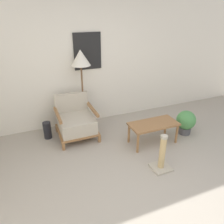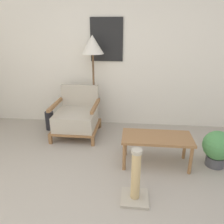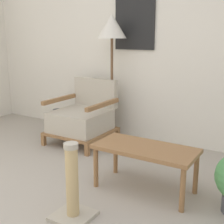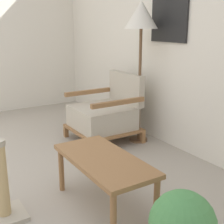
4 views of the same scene
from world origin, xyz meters
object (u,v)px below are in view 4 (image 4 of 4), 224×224
at_px(floor_lamp, 141,21).
at_px(coffee_table, 104,164).
at_px(vase, 94,114).
at_px(scratching_post, 2,190).
at_px(armchair, 105,114).

distance_m(floor_lamp, coffee_table, 1.84).
xyz_separation_m(coffee_table, vase, (-1.82, 0.92, -0.19)).
height_order(coffee_table, scratching_post, scratching_post).
xyz_separation_m(coffee_table, scratching_post, (-0.27, -0.70, -0.14)).
bearing_deg(armchair, vase, 164.69).
distance_m(floor_lamp, scratching_post, 2.28).
xyz_separation_m(vase, scratching_post, (1.55, -1.62, 0.06)).
distance_m(armchair, scratching_post, 1.78).
bearing_deg(scratching_post, vase, 133.70).
xyz_separation_m(floor_lamp, vase, (-0.80, -0.17, -1.25)).
relative_size(armchair, coffee_table, 0.89).
bearing_deg(armchair, floor_lamp, 52.35).
distance_m(floor_lamp, vase, 1.49).
relative_size(floor_lamp, coffee_table, 1.80).
relative_size(vase, scratching_post, 0.56).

